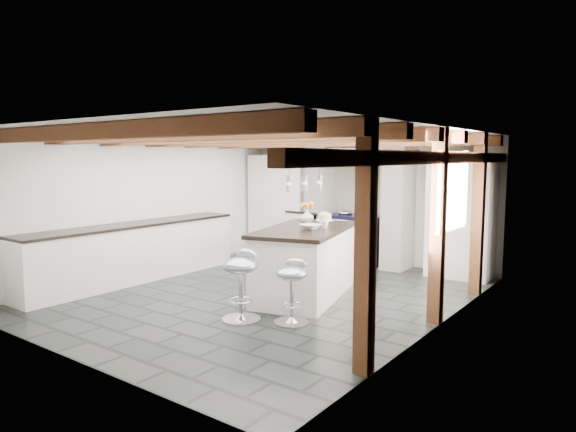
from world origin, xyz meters
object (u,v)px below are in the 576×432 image
Objects in this scene: kitchen_island at (306,261)px; bar_stool_far at (242,277)px; bar_stool_near at (292,284)px; range_cooker at (356,238)px.

bar_stool_far is at bearing -104.81° from kitchen_island.
bar_stool_far reaches higher than bar_stool_near.
range_cooker is 2.48m from kitchen_island.
range_cooker is 1.29× the size of bar_stool_near.
bar_stool_far is at bearing -82.06° from range_cooker.
range_cooker is 1.15× the size of bar_stool_far.
range_cooker reaches higher than bar_stool_far.
range_cooker reaches higher than bar_stool_near.
bar_stool_far is (0.53, -3.80, 0.07)m from range_cooker.
kitchen_island is 1.24m from bar_stool_near.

